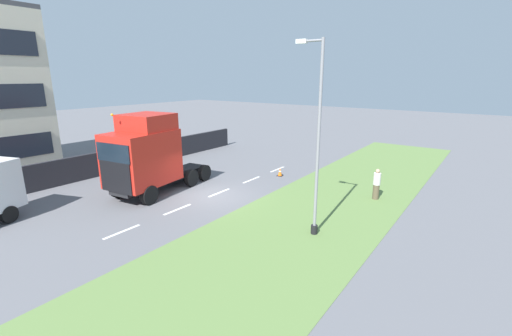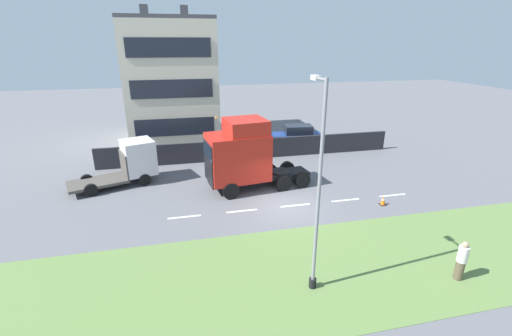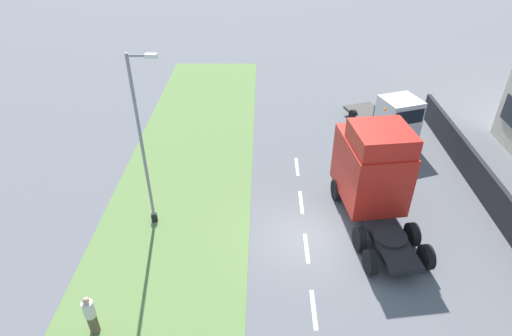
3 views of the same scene
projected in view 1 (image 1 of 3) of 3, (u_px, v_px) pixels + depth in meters
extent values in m
plane|color=slate|center=(211.00, 196.00, 19.45)|extent=(120.00, 120.00, 0.00)
cube|color=#607F42|center=(305.00, 221.00, 16.08)|extent=(7.00, 44.00, 0.01)
cube|color=white|center=(277.00, 169.00, 25.03)|extent=(0.16, 1.80, 0.00)
cube|color=white|center=(251.00, 180.00, 22.51)|extent=(0.16, 1.80, 0.00)
cube|color=white|center=(219.00, 193.00, 20.00)|extent=(0.16, 1.80, 0.00)
cube|color=white|center=(178.00, 209.00, 17.49)|extent=(0.16, 1.80, 0.00)
cube|color=white|center=(122.00, 232.00, 14.97)|extent=(0.16, 1.80, 0.00)
cube|color=#232328|center=(117.00, 160.00, 24.29)|extent=(0.25, 24.00, 1.64)
cube|color=black|center=(163.00, 178.00, 20.57)|extent=(2.29, 6.87, 0.24)
cube|color=red|center=(142.00, 158.00, 18.86)|extent=(3.02, 4.02, 2.91)
cube|color=black|center=(116.00, 177.00, 17.42)|extent=(2.15, 0.35, 1.63)
cube|color=black|center=(113.00, 153.00, 17.09)|extent=(2.28, 0.37, 0.93)
cube|color=red|center=(147.00, 122.00, 18.85)|extent=(2.72, 2.71, 0.90)
sphere|color=orange|center=(112.00, 115.00, 17.60)|extent=(0.14, 0.14, 0.14)
cylinder|color=black|center=(180.00, 169.00, 21.82)|extent=(1.58, 1.58, 0.12)
cylinder|color=black|center=(149.00, 195.00, 18.06)|extent=(0.46, 1.07, 1.04)
cylinder|color=black|center=(118.00, 188.00, 19.12)|extent=(0.46, 1.07, 1.04)
cylinder|color=black|center=(191.00, 178.00, 21.08)|extent=(0.46, 1.07, 1.04)
cylinder|color=black|center=(163.00, 173.00, 22.14)|extent=(0.46, 1.07, 1.04)
cylinder|color=black|center=(204.00, 173.00, 22.23)|extent=(0.46, 1.07, 1.04)
cylinder|color=black|center=(176.00, 168.00, 23.29)|extent=(0.46, 1.07, 1.04)
cube|color=black|center=(7.00, 170.00, 16.55)|extent=(1.71, 0.63, 0.83)
cylinder|color=black|center=(9.00, 214.00, 15.84)|extent=(0.49, 0.83, 0.80)
cube|color=navy|center=(153.00, 147.00, 28.80)|extent=(2.41, 4.49, 1.13)
cube|color=black|center=(153.00, 136.00, 28.63)|extent=(1.87, 2.55, 0.75)
cylinder|color=black|center=(143.00, 157.00, 27.39)|extent=(0.29, 0.66, 0.64)
cylinder|color=black|center=(133.00, 154.00, 28.54)|extent=(0.29, 0.66, 0.64)
cylinder|color=black|center=(173.00, 152.00, 29.32)|extent=(0.29, 0.66, 0.64)
cylinder|color=black|center=(162.00, 149.00, 30.47)|extent=(0.29, 0.66, 0.64)
cylinder|color=black|center=(314.00, 230.00, 14.73)|extent=(0.29, 0.29, 0.40)
cylinder|color=gray|center=(318.00, 143.00, 13.74)|extent=(0.13, 0.13, 8.00)
cylinder|color=gray|center=(312.00, 41.00, 12.99)|extent=(0.90, 0.09, 0.09)
cube|color=silver|center=(302.00, 41.00, 13.24)|extent=(0.44, 0.20, 0.16)
cylinder|color=brown|center=(376.00, 192.00, 18.86)|extent=(0.34, 0.34, 0.84)
cylinder|color=beige|center=(377.00, 179.00, 18.66)|extent=(0.39, 0.39, 0.66)
sphere|color=tan|center=(378.00, 171.00, 18.55)|extent=(0.23, 0.23, 0.23)
cube|color=black|center=(280.00, 176.00, 23.38)|extent=(0.36, 0.36, 0.03)
cone|color=orange|center=(280.00, 172.00, 23.30)|extent=(0.28, 0.28, 0.55)
cylinder|color=white|center=(280.00, 171.00, 23.30)|extent=(0.17, 0.17, 0.07)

